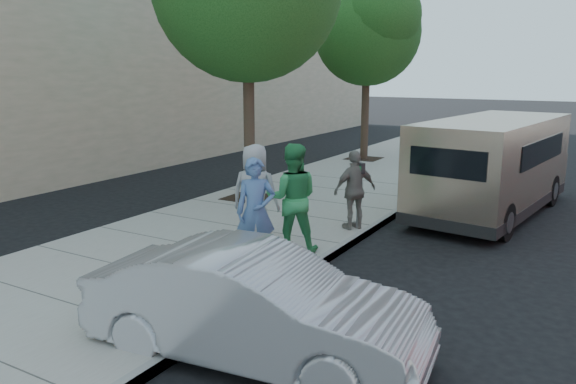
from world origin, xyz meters
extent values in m
plane|color=black|center=(0.00, 0.00, 0.00)|extent=(120.00, 120.00, 0.00)
cube|color=gray|center=(-1.00, 0.00, 0.07)|extent=(5.00, 60.00, 0.15)
cube|color=gray|center=(1.44, 0.00, 0.07)|extent=(0.12, 60.00, 0.16)
cube|color=black|center=(-2.30, 2.40, 0.15)|extent=(1.20, 1.20, 0.01)
cylinder|color=#38281E|center=(-2.30, 2.40, 2.13)|extent=(0.28, 0.28, 3.96)
cube|color=black|center=(-2.30, 10.00, 0.15)|extent=(1.20, 1.20, 0.01)
cylinder|color=#38281E|center=(-2.30, 10.00, 1.91)|extent=(0.28, 0.28, 3.52)
sphere|color=#194617|center=(-2.30, 10.00, 4.71)|extent=(3.80, 3.80, 3.80)
sphere|color=#194617|center=(-1.70, 9.60, 5.21)|extent=(2.85, 2.85, 2.85)
sphere|color=#194617|center=(-2.80, 10.50, 5.01)|extent=(2.66, 2.66, 2.66)
cylinder|color=gray|center=(1.25, 1.14, 0.70)|extent=(0.06, 0.06, 1.11)
cube|color=gray|center=(1.25, 1.14, 1.30)|extent=(0.22, 0.14, 0.08)
cube|color=#2D2D30|center=(1.17, 1.17, 1.43)|extent=(0.15, 0.14, 0.22)
cube|color=#2D2D30|center=(1.33, 1.10, 1.43)|extent=(0.15, 0.14, 0.22)
cube|color=tan|center=(3.30, 4.33, 1.25)|extent=(2.78, 5.83, 2.07)
cube|color=tan|center=(3.69, 7.37, 0.74)|extent=(1.97, 0.81, 0.88)
cube|color=black|center=(2.94, 1.54, 1.61)|extent=(1.55, 0.22, 0.57)
cylinder|color=black|center=(2.63, 6.29, 0.39)|extent=(0.37, 0.82, 0.79)
cylinder|color=black|center=(4.44, 6.05, 0.39)|extent=(0.37, 0.82, 0.79)
cylinder|color=black|center=(2.14, 2.50, 0.39)|extent=(0.37, 0.82, 0.79)
cylinder|color=black|center=(3.95, 2.27, 0.39)|extent=(0.37, 0.82, 0.79)
imported|color=#AAABB1|center=(2.25, -4.25, 0.68)|extent=(4.25, 1.90, 1.36)
imported|color=#4A6B9E|center=(0.62, -1.74, 1.06)|extent=(0.80, 0.74, 1.83)
imported|color=#309550|center=(0.81, -0.84, 1.14)|extent=(1.20, 1.12, 1.98)
imported|color=#97979A|center=(-0.10, -0.69, 1.10)|extent=(1.05, 0.81, 1.89)
imported|color=slate|center=(1.20, 1.08, 0.97)|extent=(0.88, 1.02, 1.65)
camera|label=1|loc=(5.69, -9.38, 3.40)|focal=35.00mm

